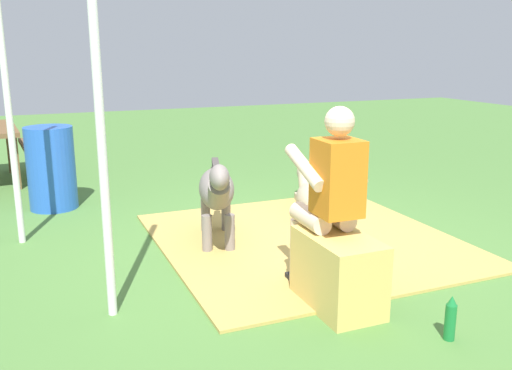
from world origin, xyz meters
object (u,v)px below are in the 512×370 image
object	(u,v)px
soda_bottle	(450,318)
water_barrel	(51,168)
pony_lying	(314,197)
hay_bale	(338,272)
person_seated	(329,193)
pony_standing	(217,190)
tent_pole_right	(8,109)
tent_pole_left	(101,133)

from	to	relation	value
soda_bottle	water_barrel	bearing A→B (deg)	27.35
pony_lying	soda_bottle	bearing A→B (deg)	169.44
pony_lying	water_barrel	distance (m)	2.93
hay_bale	person_seated	distance (m)	0.55
pony_standing	tent_pole_right	size ratio (longest dim) A/B	0.53
person_seated	pony_standing	bearing A→B (deg)	15.62
pony_standing	pony_lying	world-z (taller)	pony_standing
water_barrel	soda_bottle	bearing A→B (deg)	-152.65
pony_standing	tent_pole_left	world-z (taller)	tent_pole_left
hay_bale	water_barrel	distance (m)	3.78
pony_standing	water_barrel	bearing A→B (deg)	35.03
water_barrel	tent_pole_left	size ratio (longest dim) A/B	0.37
hay_bale	soda_bottle	world-z (taller)	hay_bale
tent_pole_right	soda_bottle	bearing A→B (deg)	-140.43
pony_standing	hay_bale	bearing A→B (deg)	-166.16
hay_bale	tent_pole_left	bearing A→B (deg)	71.72
pony_standing	pony_lying	xyz separation A→B (m)	(0.53, -1.28, -0.33)
person_seated	water_barrel	xyz separation A→B (m)	(3.21, 1.69, -0.32)
person_seated	tent_pole_left	bearing A→B (deg)	77.80
hay_bale	tent_pole_right	xyz separation A→B (m)	(2.29, 2.03, 0.98)
pony_lying	tent_pole_left	bearing A→B (deg)	123.02
pony_lying	tent_pole_right	distance (m)	3.14
pony_lying	soda_bottle	size ratio (longest dim) A/B	4.62
pony_standing	tent_pole_right	distance (m)	1.97
hay_bale	soda_bottle	distance (m)	0.79
person_seated	tent_pole_right	size ratio (longest dim) A/B	0.56
tent_pole_left	person_seated	bearing A→B (deg)	-102.20
hay_bale	pony_lying	distance (m)	2.23
pony_standing	tent_pole_right	world-z (taller)	tent_pole_right
pony_lying	water_barrel	bearing A→B (deg)	62.71
pony_standing	soda_bottle	distance (m)	2.34
hay_bale	tent_pole_right	size ratio (longest dim) A/B	0.28
person_seated	pony_lying	distance (m)	2.16
hay_bale	water_barrel	xyz separation A→B (m)	(3.38, 1.68, 0.20)
hay_bale	pony_standing	world-z (taller)	pony_standing
pony_standing	pony_lying	distance (m)	1.43
person_seated	tent_pole_right	world-z (taller)	tent_pole_right
hay_bale	water_barrel	world-z (taller)	water_barrel
water_barrel	tent_pole_right	size ratio (longest dim) A/B	0.37
person_seated	pony_lying	size ratio (longest dim) A/B	1.03
person_seated	water_barrel	bearing A→B (deg)	27.72
water_barrel	tent_pole_left	bearing A→B (deg)	-175.84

